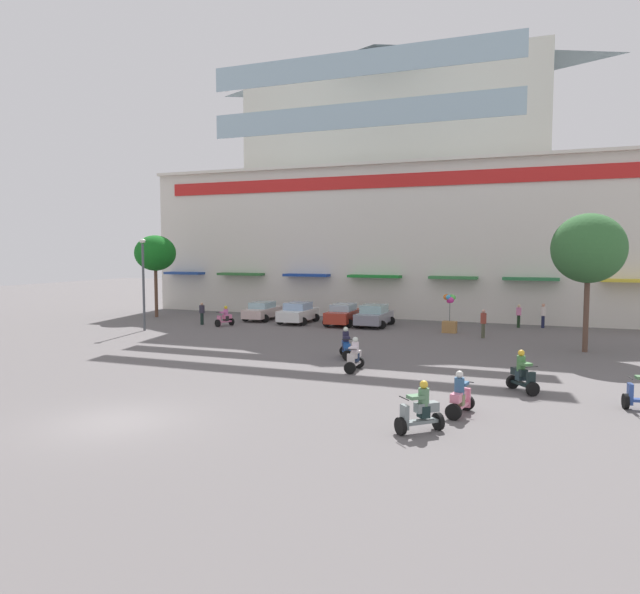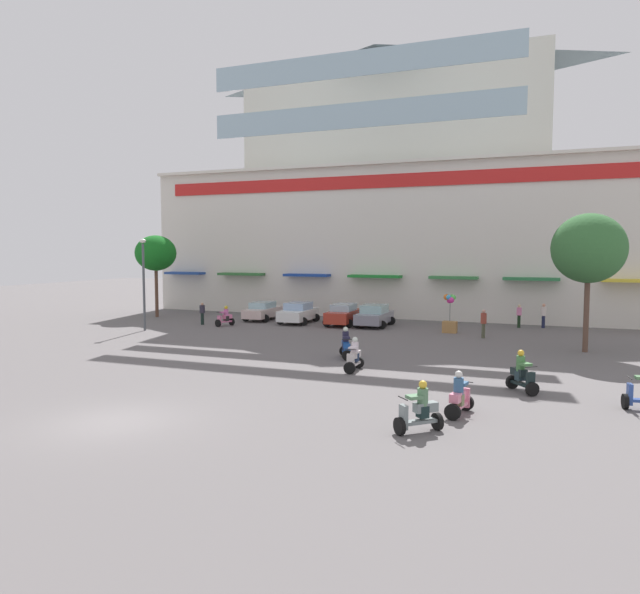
% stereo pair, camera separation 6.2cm
% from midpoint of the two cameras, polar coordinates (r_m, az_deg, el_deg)
% --- Properties ---
extents(ground_plane, '(128.00, 128.00, 0.00)m').
position_cam_midpoint_polar(ground_plane, '(30.52, -3.09, -5.54)').
color(ground_plane, '#605C5C').
extents(colonial_building, '(40.69, 19.41, 23.16)m').
position_cam_midpoint_polar(colonial_building, '(53.09, 7.84, 9.53)').
color(colonial_building, silver).
rests_on(colonial_building, ground).
extents(plaza_tree_0, '(3.27, 3.22, 6.56)m').
position_cam_midpoint_polar(plaza_tree_0, '(48.57, -15.73, 4.12)').
color(plaza_tree_0, brown).
rests_on(plaza_tree_0, ground).
extents(plaza_tree_1, '(3.74, 3.94, 7.29)m').
position_cam_midpoint_polar(plaza_tree_1, '(33.55, 24.83, 4.31)').
color(plaza_tree_1, brown).
rests_on(plaza_tree_1, ground).
extents(parked_car_0, '(2.32, 4.08, 1.41)m').
position_cam_midpoint_polar(parked_car_0, '(45.04, -5.59, -1.35)').
color(parked_car_0, beige).
rests_on(parked_car_0, ground).
extents(parked_car_1, '(2.47, 4.09, 1.54)m').
position_cam_midpoint_polar(parked_car_1, '(43.00, -2.09, -1.54)').
color(parked_car_1, white).
rests_on(parked_car_1, ground).
extents(parked_car_2, '(2.33, 4.20, 1.53)m').
position_cam_midpoint_polar(parked_car_2, '(41.90, 2.36, -1.70)').
color(parked_car_2, '#A93122').
rests_on(parked_car_2, ground).
extents(parked_car_3, '(2.43, 4.05, 1.54)m').
position_cam_midpoint_polar(parked_car_3, '(41.30, 5.37, -1.81)').
color(parked_car_3, gray).
rests_on(parked_car_3, ground).
extents(scooter_rider_0, '(1.26, 1.40, 1.61)m').
position_cam_midpoint_polar(scooter_rider_0, '(23.50, 19.21, -7.20)').
color(scooter_rider_0, black).
rests_on(scooter_rider_0, ground).
extents(scooter_rider_1, '(1.39, 1.36, 1.55)m').
position_cam_midpoint_polar(scooter_rider_1, '(17.73, 9.80, -10.91)').
color(scooter_rider_1, black).
rests_on(scooter_rider_1, ground).
extents(scooter_rider_3, '(0.78, 1.55, 1.49)m').
position_cam_midpoint_polar(scooter_rider_3, '(19.73, 13.56, -9.49)').
color(scooter_rider_3, black).
rests_on(scooter_rider_3, ground).
extents(scooter_rider_4, '(1.08, 1.51, 1.57)m').
position_cam_midpoint_polar(scooter_rider_4, '(29.07, 2.59, -4.77)').
color(scooter_rider_4, black).
rests_on(scooter_rider_4, ground).
extents(scooter_rider_5, '(0.99, 1.45, 1.44)m').
position_cam_midpoint_polar(scooter_rider_5, '(41.86, -9.21, -2.01)').
color(scooter_rider_5, black).
rests_on(scooter_rider_5, ground).
extents(scooter_rider_6, '(0.55, 1.48, 1.52)m').
position_cam_midpoint_polar(scooter_rider_6, '(26.09, 3.44, -5.86)').
color(scooter_rider_6, black).
rests_on(scooter_rider_6, ground).
extents(pedestrian_0, '(0.53, 0.53, 1.61)m').
position_cam_midpoint_polar(pedestrian_0, '(42.87, -11.40, -1.47)').
color(pedestrian_0, black).
rests_on(pedestrian_0, ground).
extents(pedestrian_1, '(0.34, 0.34, 1.63)m').
position_cam_midpoint_polar(pedestrian_1, '(42.66, 18.92, -1.62)').
color(pedestrian_1, black).
rests_on(pedestrian_1, ground).
extents(pedestrian_3, '(0.50, 0.50, 1.69)m').
position_cam_midpoint_polar(pedestrian_3, '(43.14, 21.05, -1.57)').
color(pedestrian_3, '#1A1E3B').
rests_on(pedestrian_3, ground).
extents(pedestrian_4, '(0.50, 0.50, 1.76)m').
position_cam_midpoint_polar(pedestrian_4, '(36.98, 15.74, -2.35)').
color(pedestrian_4, '#484A37').
rests_on(pedestrian_4, ground).
extents(streetlamp_near, '(0.40, 0.40, 6.12)m').
position_cam_midpoint_polar(streetlamp_near, '(40.52, -16.82, 1.92)').
color(streetlamp_near, '#474C51').
rests_on(streetlamp_near, ground).
extents(balloon_vendor_cart, '(0.93, 0.71, 2.52)m').
position_cam_midpoint_polar(balloon_vendor_cart, '(38.83, 12.62, -1.83)').
color(balloon_vendor_cart, '#A17441').
rests_on(balloon_vendor_cart, ground).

